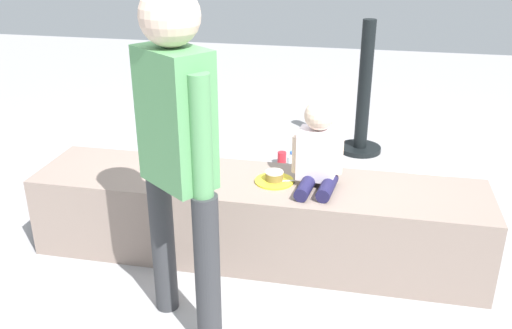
# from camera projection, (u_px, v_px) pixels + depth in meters

# --- Properties ---
(ground_plane) EXTENTS (12.00, 12.00, 0.00)m
(ground_plane) POSITION_uv_depth(u_px,v_px,m) (256.00, 253.00, 3.34)
(ground_plane) COLOR #9C9A9C
(concrete_ledge) EXTENTS (2.57, 0.56, 0.48)m
(concrete_ledge) POSITION_uv_depth(u_px,v_px,m) (256.00, 218.00, 3.24)
(concrete_ledge) COLOR gray
(concrete_ledge) RESTS_ON ground_plane
(child_seated) EXTENTS (0.28, 0.32, 0.48)m
(child_seated) POSITION_uv_depth(u_px,v_px,m) (318.00, 150.00, 3.00)
(child_seated) COLOR #1F1D46
(child_seated) RESTS_ON concrete_ledge
(adult_standing) EXTENTS (0.40, 0.35, 1.61)m
(adult_standing) POSITION_uv_depth(u_px,v_px,m) (177.00, 140.00, 2.36)
(adult_standing) COLOR #323337
(adult_standing) RESTS_ON ground_plane
(cake_plate) EXTENTS (0.22, 0.22, 0.07)m
(cake_plate) POSITION_uv_depth(u_px,v_px,m) (274.00, 179.00, 3.12)
(cake_plate) COLOR yellow
(cake_plate) RESTS_ON concrete_ledge
(gift_bag) EXTENTS (0.18, 0.09, 0.33)m
(gift_bag) POSITION_uv_depth(u_px,v_px,m) (197.00, 183.00, 3.88)
(gift_bag) COLOR #B259BF
(gift_bag) RESTS_ON ground_plane
(railing_post) EXTENTS (0.36, 0.36, 1.12)m
(railing_post) POSITION_uv_depth(u_px,v_px,m) (363.00, 104.00, 4.65)
(railing_post) COLOR black
(railing_post) RESTS_ON ground_plane
(water_bottle_near_gift) EXTENTS (0.07, 0.07, 0.19)m
(water_bottle_near_gift) POSITION_uv_depth(u_px,v_px,m) (292.00, 164.00, 4.35)
(water_bottle_near_gift) COLOR silver
(water_bottle_near_gift) RESTS_ON ground_plane
(party_cup_red) EXTENTS (0.07, 0.07, 0.11)m
(party_cup_red) POSITION_uv_depth(u_px,v_px,m) (282.00, 158.00, 4.53)
(party_cup_red) COLOR red
(party_cup_red) RESTS_ON ground_plane
(cake_box_white) EXTENTS (0.31, 0.34, 0.10)m
(cake_box_white) POSITION_uv_depth(u_px,v_px,m) (426.00, 185.00, 4.07)
(cake_box_white) COLOR white
(cake_box_white) RESTS_ON ground_plane
(handbag_black_leather) EXTENTS (0.34, 0.14, 0.35)m
(handbag_black_leather) POSITION_uv_depth(u_px,v_px,m) (187.00, 165.00, 4.24)
(handbag_black_leather) COLOR black
(handbag_black_leather) RESTS_ON ground_plane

